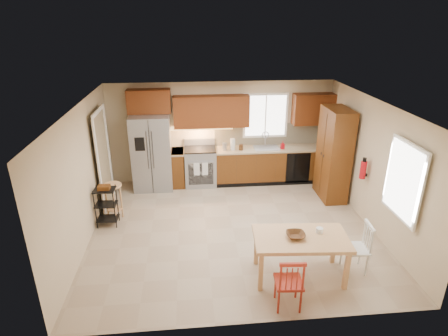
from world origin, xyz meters
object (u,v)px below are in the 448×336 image
pantry (334,154)px  utility_cart (106,206)px  range_stove (200,167)px  bar_stool (114,202)px  table_jar (319,231)px  fire_extinguisher (363,170)px  soap_bottle (283,145)px  refrigerator (152,152)px  dining_table (299,257)px  chair_red (289,281)px  chair_white (355,248)px  table_bowl (295,238)px

pantry → utility_cart: (-4.93, -0.80, -0.64)m
range_stove → bar_stool: bearing=-140.2°
bar_stool → range_stove: bearing=17.1°
table_jar → utility_cart: (-3.72, 1.85, -0.34)m
pantry → fire_extinguisher: pantry is taller
soap_bottle → pantry: pantry is taller
refrigerator → range_stove: refrigerator is taller
fire_extinguisher → utility_cart: 5.18m
table_jar → bar_stool: bearing=149.8°
dining_table → chair_red: size_ratio=1.70×
range_stove → chair_red: range_stove is taller
pantry → fire_extinguisher: size_ratio=5.83×
chair_white → table_jar: size_ratio=7.26×
utility_cart → chair_white: bearing=-21.5°
chair_white → bar_stool: 4.75m
table_bowl → refrigerator: bearing=124.3°
dining_table → utility_cart: bearing=154.6°
fire_extinguisher → chair_red: size_ratio=0.41×
dining_table → table_jar: bearing=20.3°
chair_red → range_stove: bearing=108.4°
pantry → table_bowl: bearing=-120.6°
refrigerator → chair_red: size_ratio=2.09×
table_bowl → dining_table: bearing=0.0°
refrigerator → range_stove: 1.24m
chair_red → utility_cart: size_ratio=1.05×
range_stove → table_jar: (1.77, -3.64, 0.30)m
soap_bottle → table_jar: (-0.26, -3.55, -0.24)m
table_jar → chair_red: bearing=-132.2°
soap_bottle → dining_table: bearing=-99.1°
dining_table → chair_red: chair_red is taller
table_bowl → bar_stool: bearing=145.6°
refrigerator → fire_extinguisher: bearing=-24.5°
pantry → table_jar: bearing=-114.5°
range_stove → table_bowl: 3.98m
fire_extinguisher → refrigerator: bearing=155.5°
refrigerator → bar_stool: size_ratio=2.35×
refrigerator → fire_extinguisher: (4.33, -1.98, 0.19)m
bar_stool → chair_white: bearing=-49.5°
refrigerator → pantry: (4.13, -0.93, 0.14)m
table_jar → utility_cart: size_ratio=0.14×
fire_extinguisher → chair_red: 3.21m
refrigerator → table_bowl: 4.45m
refrigerator → bar_stool: 1.71m
dining_table → chair_white: chair_white is taller
table_bowl → soap_bottle: bearing=79.5°
chair_white → table_bowl: 1.08m
chair_red → utility_cart: 4.00m
chair_white → chair_red: bearing=122.7°
table_jar → chair_white: bearing=-3.9°
refrigerator → soap_bottle: 3.18m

